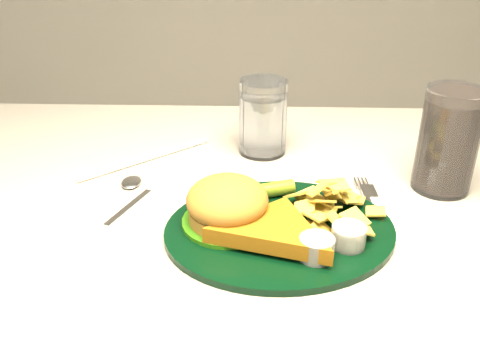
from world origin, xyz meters
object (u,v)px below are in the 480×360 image
at_px(dinner_plate, 281,211).
at_px(water_glass, 263,117).
at_px(fork_napkin, 374,218).
at_px(cola_glass, 448,140).

distance_m(dinner_plate, water_glass, 0.23).
bearing_deg(fork_napkin, cola_glass, 38.34).
relative_size(water_glass, fork_napkin, 0.78).
relative_size(dinner_plate, cola_glass, 1.93).
xyz_separation_m(dinner_plate, water_glass, (-0.02, 0.23, 0.03)).
bearing_deg(cola_glass, dinner_plate, -151.81).
relative_size(dinner_plate, fork_napkin, 1.85).
xyz_separation_m(dinner_plate, cola_glass, (0.22, 0.12, 0.04)).
xyz_separation_m(dinner_plate, fork_napkin, (0.12, 0.03, -0.03)).
height_order(water_glass, cola_glass, cola_glass).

